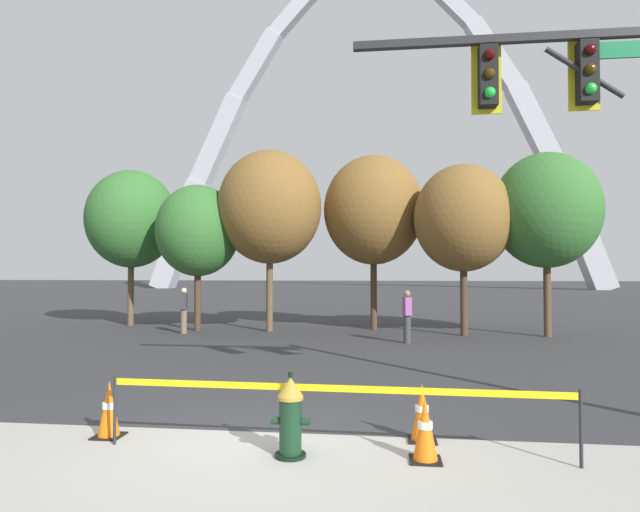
% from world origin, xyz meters
% --- Properties ---
extents(ground_plane, '(240.00, 240.00, 0.00)m').
position_xyz_m(ground_plane, '(0.00, 0.00, 0.00)').
color(ground_plane, '#333335').
extents(fire_hydrant, '(0.46, 0.48, 0.99)m').
position_xyz_m(fire_hydrant, '(0.47, -0.55, 0.47)').
color(fire_hydrant, black).
rests_on(fire_hydrant, ground).
extents(caution_tape_barrier, '(5.51, 0.18, 0.87)m').
position_xyz_m(caution_tape_barrier, '(0.96, -0.44, 0.61)').
color(caution_tape_barrier, '#232326').
rests_on(caution_tape_barrier, ground).
extents(traffic_cone_by_hydrant, '(0.36, 0.36, 0.73)m').
position_xyz_m(traffic_cone_by_hydrant, '(2.01, -0.50, 0.36)').
color(traffic_cone_by_hydrant, black).
rests_on(traffic_cone_by_hydrant, ground).
extents(traffic_cone_mid_sidewalk, '(0.36, 0.36, 0.73)m').
position_xyz_m(traffic_cone_mid_sidewalk, '(-2.01, -0.10, 0.36)').
color(traffic_cone_mid_sidewalk, black).
rests_on(traffic_cone_mid_sidewalk, ground).
extents(traffic_cone_curb_edge, '(0.36, 0.36, 0.73)m').
position_xyz_m(traffic_cone_curb_edge, '(2.03, 0.23, 0.36)').
color(traffic_cone_curb_edge, black).
rests_on(traffic_cone_curb_edge, ground).
extents(traffic_signal_gantry, '(5.02, 0.44, 6.00)m').
position_xyz_m(traffic_signal_gantry, '(4.75, 1.37, 4.07)').
color(traffic_signal_gantry, '#232326').
rests_on(traffic_signal_gantry, ground).
extents(monument_arch, '(57.29, 2.58, 42.13)m').
position_xyz_m(monument_arch, '(0.00, 60.09, 18.77)').
color(monument_arch, '#B2B5BC').
rests_on(monument_arch, ground).
extents(tree_far_left, '(3.56, 3.56, 6.23)m').
position_xyz_m(tree_far_left, '(-8.54, 13.60, 4.26)').
color(tree_far_left, brown).
rests_on(tree_far_left, ground).
extents(tree_left_mid, '(3.05, 3.05, 5.34)m').
position_xyz_m(tree_left_mid, '(-5.24, 12.13, 3.65)').
color(tree_left_mid, '#473323').
rests_on(tree_left_mid, ground).
extents(tree_center_left, '(3.75, 3.75, 6.56)m').
position_xyz_m(tree_center_left, '(-2.57, 12.22, 4.49)').
color(tree_center_left, brown).
rests_on(tree_center_left, ground).
extents(tree_center_right, '(3.71, 3.71, 6.50)m').
position_xyz_m(tree_center_right, '(1.15, 13.27, 4.45)').
color(tree_center_right, '#473323').
rests_on(tree_center_right, ground).
extents(tree_right_mid, '(3.31, 3.31, 5.79)m').
position_xyz_m(tree_right_mid, '(4.21, 11.74, 3.96)').
color(tree_right_mid, '#473323').
rests_on(tree_right_mid, ground).
extents(tree_far_right, '(3.50, 3.50, 6.12)m').
position_xyz_m(tree_far_right, '(6.91, 11.77, 4.19)').
color(tree_far_right, brown).
rests_on(tree_far_right, ground).
extents(pedestrian_walking_left, '(0.28, 0.38, 1.59)m').
position_xyz_m(pedestrian_walking_left, '(2.23, 9.62, 0.82)').
color(pedestrian_walking_left, '#38383D').
rests_on(pedestrian_walking_left, ground).
extents(pedestrian_standing_center, '(0.26, 0.37, 1.59)m').
position_xyz_m(pedestrian_standing_center, '(-5.39, 11.19, 0.82)').
color(pedestrian_standing_center, brown).
rests_on(pedestrian_standing_center, ground).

